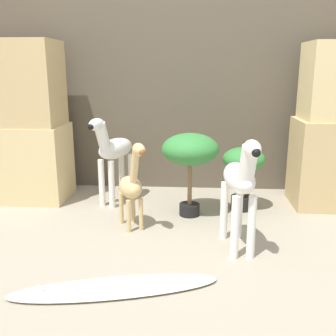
{
  "coord_description": "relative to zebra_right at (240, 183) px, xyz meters",
  "views": [
    {
      "loc": [
        0.14,
        -2.06,
        1.1
      ],
      "look_at": [
        -0.05,
        0.63,
        0.4
      ],
      "focal_mm": 42.0,
      "sensor_mm": 36.0,
      "label": 1
    }
  ],
  "objects": [
    {
      "name": "potted_palm_front",
      "position": [
        0.11,
        0.73,
        -0.08
      ],
      "size": [
        0.33,
        0.33,
        0.5
      ],
      "color": "black",
      "rests_on": "ground_plane"
    },
    {
      "name": "wall_back",
      "position": [
        -0.41,
        1.32,
        0.67
      ],
      "size": [
        6.4,
        0.08,
        2.2
      ],
      "color": "brown",
      "rests_on": "ground_plane"
    },
    {
      "name": "zebra_right",
      "position": [
        0.0,
        0.0,
        0.0
      ],
      "size": [
        0.22,
        0.53,
        0.73
      ],
      "color": "white",
      "rests_on": "ground_plane"
    },
    {
      "name": "potted_palm_back",
      "position": [
        -0.3,
        0.57,
        0.06
      ],
      "size": [
        0.42,
        0.42,
        0.63
      ],
      "color": "black",
      "rests_on": "ground_plane"
    },
    {
      "name": "ground_plane",
      "position": [
        -0.41,
        -0.19,
        -0.43
      ],
      "size": [
        14.0,
        14.0,
        0.0
      ],
      "primitive_type": "plane",
      "color": "#9E937F"
    },
    {
      "name": "rock_pillar_left",
      "position": [
        -1.75,
        0.89,
        0.2
      ],
      "size": [
        0.8,
        0.47,
        1.31
      ],
      "color": "#DBC184",
      "rests_on": "ground_plane"
    },
    {
      "name": "zebra_left",
      "position": [
        -0.93,
        0.81,
        0.0
      ],
      "size": [
        0.33,
        0.52,
        0.73
      ],
      "color": "white",
      "rests_on": "ground_plane"
    },
    {
      "name": "surfboard",
      "position": [
        -0.68,
        -0.5,
        -0.42
      ],
      "size": [
        1.09,
        0.46,
        0.07
      ],
      "color": "silver",
      "rests_on": "ground_plane"
    },
    {
      "name": "giraffe_figurine",
      "position": [
        -0.7,
        0.29,
        -0.11
      ],
      "size": [
        0.28,
        0.39,
        0.64
      ],
      "color": "tan",
      "rests_on": "ground_plane"
    }
  ]
}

